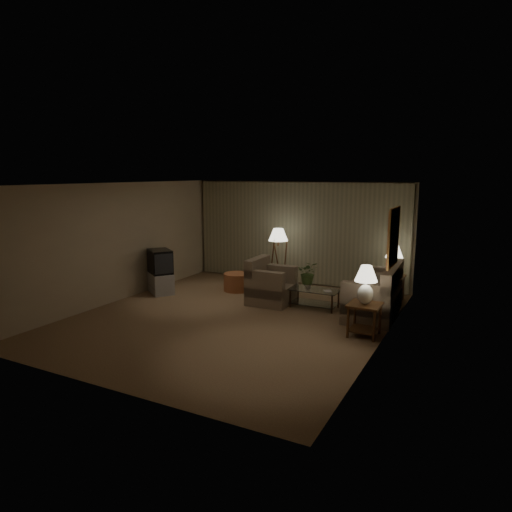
{
  "coord_description": "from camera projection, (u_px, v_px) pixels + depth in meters",
  "views": [
    {
      "loc": [
        4.52,
        -7.74,
        2.92
      ],
      "look_at": [
        0.23,
        0.6,
        1.2
      ],
      "focal_mm": 32.0,
      "sensor_mm": 36.0,
      "label": 1
    }
  ],
  "objects": [
    {
      "name": "ground",
      "position": [
        233.0,
        317.0,
        9.33
      ],
      "size": [
        7.0,
        7.0,
        0.0
      ],
      "primitive_type": "plane",
      "color": "#A28159",
      "rests_on": "ground"
    },
    {
      "name": "tv_cabinet",
      "position": [
        161.0,
        283.0,
        11.2
      ],
      "size": [
        1.22,
        1.21,
        0.5
      ],
      "primitive_type": "cube",
      "rotation": [
        0.0,
        0.0,
        -0.63
      ],
      "color": "#A2A2A5",
      "rests_on": "ground"
    },
    {
      "name": "coffee_table",
      "position": [
        314.0,
        295.0,
        9.96
      ],
      "size": [
        1.09,
        0.59,
        0.41
      ],
      "color": "silver",
      "rests_on": "ground"
    },
    {
      "name": "room_shell",
      "position": [
        266.0,
        225.0,
        10.33
      ],
      "size": [
        6.04,
        7.02,
        2.72
      ],
      "color": "beige",
      "rests_on": "ground"
    },
    {
      "name": "side_table_near",
      "position": [
        364.0,
        314.0,
        8.21
      ],
      "size": [
        0.57,
        0.57,
        0.6
      ],
      "color": "#371F0F",
      "rests_on": "ground"
    },
    {
      "name": "armchair",
      "position": [
        271.0,
        286.0,
        10.29
      ],
      "size": [
        0.99,
        0.94,
        0.81
      ],
      "rotation": [
        0.0,
        0.0,
        1.59
      ],
      "color": "gray",
      "rests_on": "ground"
    },
    {
      "name": "floor_lamp",
      "position": [
        278.0,
        257.0,
        11.64
      ],
      "size": [
        0.5,
        0.5,
        1.53
      ],
      "color": "#371F0F",
      "rests_on": "ground"
    },
    {
      "name": "flowers",
      "position": [
        308.0,
        270.0,
        9.93
      ],
      "size": [
        0.56,
        0.52,
        0.51
      ],
      "primitive_type": "imported",
      "rotation": [
        0.0,
        0.0,
        0.31
      ],
      "color": "#46672D",
      "rests_on": "vase"
    },
    {
      "name": "book",
      "position": [
        324.0,
        291.0,
        9.73
      ],
      "size": [
        0.24,
        0.27,
        0.02
      ],
      "primitive_type": "imported",
      "rotation": [
        0.0,
        0.0,
        0.49
      ],
      "color": "olive",
      "rests_on": "coffee_table"
    },
    {
      "name": "table_lamp_near",
      "position": [
        366.0,
        281.0,
        8.1
      ],
      "size": [
        0.41,
        0.41,
        0.7
      ],
      "color": "white",
      "rests_on": "side_table_near"
    },
    {
      "name": "table_lamp_far",
      "position": [
        394.0,
        258.0,
        10.38
      ],
      "size": [
        0.4,
        0.4,
        0.69
      ],
      "color": "white",
      "rests_on": "side_table_far"
    },
    {
      "name": "side_table_far",
      "position": [
        393.0,
        284.0,
        10.48
      ],
      "size": [
        0.52,
        0.44,
        0.6
      ],
      "color": "#371F0F",
      "rests_on": "ground"
    },
    {
      "name": "vase",
      "position": [
        308.0,
        285.0,
        9.99
      ],
      "size": [
        0.18,
        0.18,
        0.15
      ],
      "primitive_type": "imported",
      "rotation": [
        0.0,
        0.0,
        -0.25
      ],
      "color": "white",
      "rests_on": "coffee_table"
    },
    {
      "name": "ottoman",
      "position": [
        237.0,
        282.0,
        11.42
      ],
      "size": [
        0.76,
        0.76,
        0.44
      ],
      "primitive_type": "cylinder",
      "rotation": [
        0.0,
        0.0,
        0.16
      ],
      "color": "#995A33",
      "rests_on": "ground"
    },
    {
      "name": "crt_tv",
      "position": [
        160.0,
        261.0,
        11.1
      ],
      "size": [
        1.13,
        1.12,
        0.58
      ],
      "primitive_type": "cube",
      "rotation": [
        0.0,
        0.0,
        -0.63
      ],
      "color": "black",
      "rests_on": "tv_cabinet"
    },
    {
      "name": "sofa",
      "position": [
        374.0,
        295.0,
        9.46
      ],
      "size": [
        1.98,
        1.13,
        0.84
      ],
      "rotation": [
        0.0,
        0.0,
        -1.52
      ],
      "color": "gray",
      "rests_on": "ground"
    }
  ]
}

